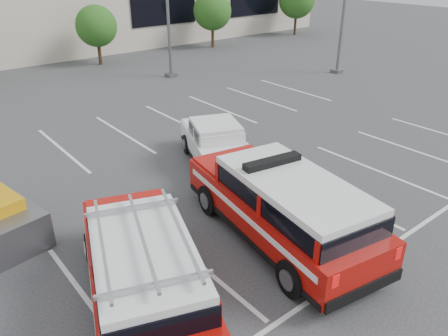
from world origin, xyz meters
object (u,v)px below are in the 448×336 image
at_px(ladder_suv, 144,274).
at_px(tree_mid_right, 97,27).
at_px(tree_right, 213,12).
at_px(tree_far_right, 297,1).
at_px(fire_chief_suv, 282,210).
at_px(white_pickup, 219,152).

bearing_deg(ladder_suv, tree_mid_right, 87.30).
height_order(tree_right, tree_far_right, tree_far_right).
bearing_deg(tree_right, ladder_suv, -130.71).
xyz_separation_m(tree_right, fire_chief_suv, (-15.41, -22.78, -1.87)).
relative_size(fire_chief_suv, ladder_suv, 1.12).
bearing_deg(white_pickup, tree_right, 75.47).
relative_size(tree_far_right, fire_chief_suv, 0.74).
bearing_deg(tree_right, fire_chief_suv, -124.07).
distance_m(tree_far_right, ladder_suv, 37.30).
distance_m(tree_mid_right, tree_far_right, 20.01).
bearing_deg(white_pickup, tree_far_right, 60.16).
xyz_separation_m(tree_mid_right, tree_far_right, (20.00, 0.00, 0.54)).
distance_m(tree_far_right, white_pickup, 30.20).
distance_m(tree_mid_right, tree_right, 10.00).
bearing_deg(tree_far_right, tree_mid_right, -180.00).
relative_size(tree_mid_right, tree_far_right, 0.82).
relative_size(tree_right, ladder_suv, 0.75).
xyz_separation_m(tree_right, tree_far_right, (10.00, 0.00, 0.27)).
bearing_deg(tree_far_right, white_pickup, -142.66).
relative_size(tree_mid_right, fire_chief_suv, 0.61).
height_order(tree_right, fire_chief_suv, tree_right).
relative_size(tree_mid_right, tree_right, 0.90).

